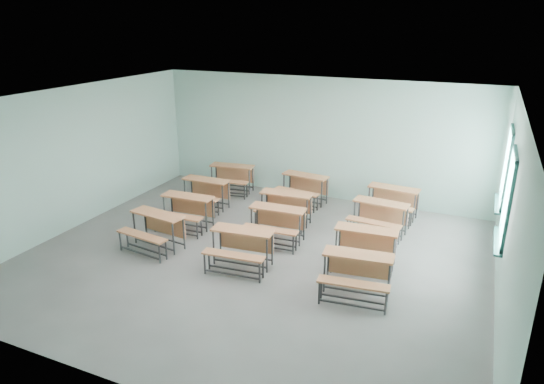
{
  "coord_description": "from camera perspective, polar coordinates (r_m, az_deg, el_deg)",
  "views": [
    {
      "loc": [
        3.9,
        -7.95,
        4.59
      ],
      "look_at": [
        -0.14,
        1.2,
        1.0
      ],
      "focal_mm": 32.0,
      "sensor_mm": 36.0,
      "label": 1
    }
  ],
  "objects": [
    {
      "name": "desk_unit_r1c0",
      "position": [
        11.29,
        -10.12,
        -1.77
      ],
      "size": [
        1.24,
        0.86,
        0.75
      ],
      "rotation": [
        0.0,
        0.0,
        0.04
      ],
      "color": "#BB6E43",
      "rests_on": "ground"
    },
    {
      "name": "desk_unit_r0c1",
      "position": [
        9.4,
        -3.71,
        -6.05
      ],
      "size": [
        1.28,
        0.92,
        0.75
      ],
      "rotation": [
        0.0,
        0.0,
        0.1
      ],
      "color": "#BB6E43",
      "rests_on": "ground"
    },
    {
      "name": "desk_unit_r3c1",
      "position": [
        12.63,
        3.71,
        0.85
      ],
      "size": [
        1.3,
        0.95,
        0.75
      ],
      "rotation": [
        0.0,
        0.0,
        -0.13
      ],
      "color": "#BB6E43",
      "rests_on": "ground"
    },
    {
      "name": "room",
      "position": [
        9.34,
        -1.66,
        1.07
      ],
      "size": [
        9.04,
        8.04,
        3.24
      ],
      "color": "gray",
      "rests_on": "ground"
    },
    {
      "name": "desk_unit_r2c0",
      "position": [
        12.37,
        -7.98,
        0.28
      ],
      "size": [
        1.21,
        0.81,
        0.75
      ],
      "rotation": [
        0.0,
        0.0,
        0.0
      ],
      "color": "#BB6E43",
      "rests_on": "ground"
    },
    {
      "name": "desk_unit_r0c0",
      "position": [
        10.43,
        -13.64,
        -3.9
      ],
      "size": [
        1.3,
        0.96,
        0.75
      ],
      "rotation": [
        0.0,
        0.0,
        -0.13
      ],
      "color": "#BB6E43",
      "rests_on": "ground"
    },
    {
      "name": "desk_unit_r2c1",
      "position": [
        11.3,
        1.52,
        -1.44
      ],
      "size": [
        1.25,
        0.88,
        0.75
      ],
      "rotation": [
        0.0,
        0.0,
        0.06
      ],
      "color": "#BB6E43",
      "rests_on": "ground"
    },
    {
      "name": "desk_unit_r0c2",
      "position": [
        8.59,
        9.94,
        -8.96
      ],
      "size": [
        1.29,
        0.94,
        0.75
      ],
      "rotation": [
        0.0,
        0.0,
        0.11
      ],
      "color": "#BB6E43",
      "rests_on": "ground"
    },
    {
      "name": "desk_unit_r2c2",
      "position": [
        11.01,
        12.48,
        -2.51
      ],
      "size": [
        1.28,
        0.92,
        0.75
      ],
      "rotation": [
        0.0,
        0.0,
        -0.1
      ],
      "color": "#BB6E43",
      "rests_on": "ground"
    },
    {
      "name": "desk_unit_r1c1",
      "position": [
        10.44,
        0.48,
        -3.29
      ],
      "size": [
        1.25,
        0.87,
        0.75
      ],
      "rotation": [
        0.0,
        0.0,
        0.05
      ],
      "color": "#BB6E43",
      "rests_on": "ground"
    },
    {
      "name": "desk_unit_r3c2",
      "position": [
        12.01,
        13.94,
        -0.73
      ],
      "size": [
        1.27,
        0.9,
        0.75
      ],
      "rotation": [
        0.0,
        0.0,
        -0.08
      ],
      "color": "#BB6E43",
      "rests_on": "ground"
    },
    {
      "name": "desk_unit_r1c2",
      "position": [
        9.58,
        10.9,
        -5.87
      ],
      "size": [
        1.27,
        0.9,
        0.75
      ],
      "rotation": [
        0.0,
        0.0,
        0.08
      ],
      "color": "#BB6E43",
      "rests_on": "ground"
    },
    {
      "name": "desk_unit_r3c0",
      "position": [
        13.47,
        -4.85,
        2.04
      ],
      "size": [
        1.3,
        0.97,
        0.75
      ],
      "rotation": [
        0.0,
        0.0,
        0.14
      ],
      "color": "#BB6E43",
      "rests_on": "ground"
    }
  ]
}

